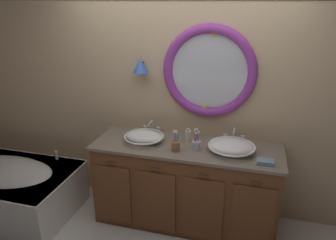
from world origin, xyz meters
name	(u,v)px	position (x,y,z in m)	size (l,w,h in m)	color
ground_plane	(168,231)	(0.00, 0.00, 0.00)	(14.00, 14.00, 0.00)	silver
back_wall_assembly	(184,95)	(0.02, 0.59, 1.33)	(6.40, 0.26, 2.60)	#D6B78E
vanity_counter	(186,184)	(0.13, 0.24, 0.45)	(1.90, 0.67, 0.90)	brown
bathtub	(5,186)	(-1.89, -0.12, 0.31)	(1.61, 0.96, 0.61)	white
sink_basin_left	(144,137)	(-0.31, 0.21, 0.96)	(0.42, 0.42, 0.11)	white
sink_basin_right	(232,146)	(0.58, 0.21, 0.96)	(0.46, 0.46, 0.12)	white
faucet_set_left	(152,128)	(-0.31, 0.46, 0.96)	(0.21, 0.15, 0.14)	silver
faucet_set_right	(234,136)	(0.58, 0.47, 0.96)	(0.23, 0.14, 0.15)	silver
toothbrush_holder_left	(176,145)	(0.05, 0.09, 0.96)	(0.09, 0.09, 0.22)	#996647
toothbrush_holder_right	(196,144)	(0.24, 0.17, 0.96)	(0.09, 0.09, 0.22)	silver
soap_dispenser	(188,136)	(0.13, 0.32, 0.97)	(0.06, 0.07, 0.16)	#EFE5C6
folded_hand_towel	(265,162)	(0.90, 0.05, 0.92)	(0.16, 0.11, 0.03)	#7593A8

